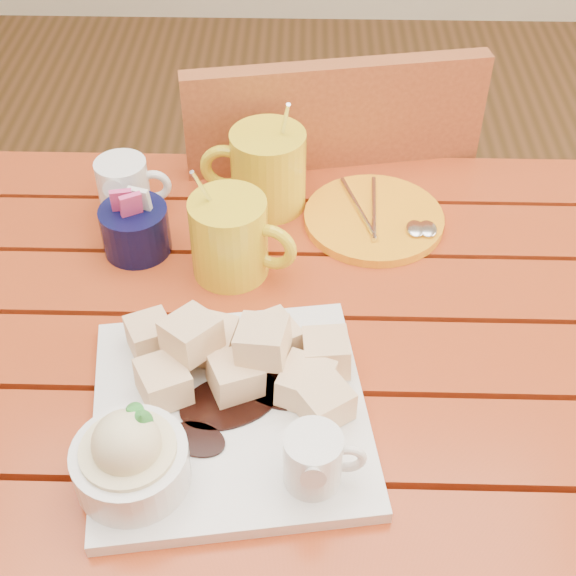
{
  "coord_description": "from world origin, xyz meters",
  "views": [
    {
      "loc": [
        0.06,
        -0.61,
        1.42
      ],
      "look_at": [
        0.05,
        0.03,
        0.82
      ],
      "focal_mm": 50.0,
      "sensor_mm": 36.0,
      "label": 1
    }
  ],
  "objects_px": {
    "coffee_mug_left": "(266,169)",
    "coffee_mug_right": "(231,237)",
    "dessert_plate": "(212,412)",
    "chair_far": "(316,240)",
    "orange_saucer": "(375,219)",
    "table": "(250,411)"
  },
  "relations": [
    {
      "from": "orange_saucer",
      "to": "coffee_mug_right",
      "type": "bearing_deg",
      "value": -151.26
    },
    {
      "from": "orange_saucer",
      "to": "chair_far",
      "type": "distance_m",
      "value": 0.36
    },
    {
      "from": "coffee_mug_left",
      "to": "chair_far",
      "type": "relative_size",
      "value": 0.19
    },
    {
      "from": "table",
      "to": "coffee_mug_right",
      "type": "xyz_separation_m",
      "value": [
        -0.03,
        0.14,
        0.16
      ]
    },
    {
      "from": "dessert_plate",
      "to": "coffee_mug_right",
      "type": "relative_size",
      "value": 2.02
    },
    {
      "from": "table",
      "to": "chair_far",
      "type": "height_order",
      "value": "chair_far"
    },
    {
      "from": "table",
      "to": "orange_saucer",
      "type": "relative_size",
      "value": 6.4
    },
    {
      "from": "coffee_mug_left",
      "to": "orange_saucer",
      "type": "relative_size",
      "value": 0.9
    },
    {
      "from": "dessert_plate",
      "to": "coffee_mug_right",
      "type": "xyz_separation_m",
      "value": [
        0.0,
        0.25,
        0.02
      ]
    },
    {
      "from": "coffee_mug_left",
      "to": "coffee_mug_right",
      "type": "distance_m",
      "value": 0.14
    },
    {
      "from": "coffee_mug_left",
      "to": "orange_saucer",
      "type": "distance_m",
      "value": 0.16
    },
    {
      "from": "table",
      "to": "coffee_mug_right",
      "type": "distance_m",
      "value": 0.21
    },
    {
      "from": "coffee_mug_left",
      "to": "chair_far",
      "type": "height_order",
      "value": "coffee_mug_left"
    },
    {
      "from": "orange_saucer",
      "to": "dessert_plate",
      "type": "bearing_deg",
      "value": -117.74
    },
    {
      "from": "dessert_plate",
      "to": "coffee_mug_left",
      "type": "distance_m",
      "value": 0.39
    },
    {
      "from": "coffee_mug_right",
      "to": "chair_far",
      "type": "bearing_deg",
      "value": 90.91
    },
    {
      "from": "coffee_mug_left",
      "to": "chair_far",
      "type": "distance_m",
      "value": 0.38
    },
    {
      "from": "dessert_plate",
      "to": "chair_far",
      "type": "height_order",
      "value": "chair_far"
    },
    {
      "from": "chair_far",
      "to": "table",
      "type": "bearing_deg",
      "value": 69.92
    },
    {
      "from": "dessert_plate",
      "to": "coffee_mug_left",
      "type": "bearing_deg",
      "value": 84.65
    },
    {
      "from": "coffee_mug_left",
      "to": "coffee_mug_right",
      "type": "height_order",
      "value": "coffee_mug_left"
    },
    {
      "from": "coffee_mug_left",
      "to": "dessert_plate",
      "type": "bearing_deg",
      "value": -91.52
    }
  ]
}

